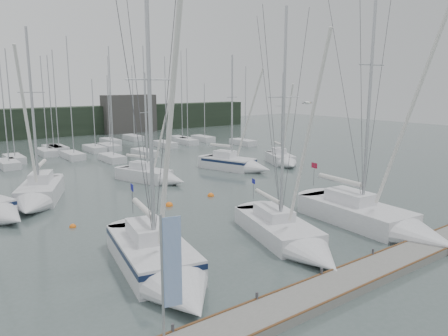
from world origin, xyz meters
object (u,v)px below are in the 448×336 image
object	(u,v)px
sailboat_near_left	(164,267)
sailboat_near_center	(294,240)
buoy_b	(211,196)
sailboat_mid_c	(156,177)
sailboat_near_right	(385,223)
buoy_c	(73,227)
dock_banner	(169,270)
buoy_a	(169,206)
sailboat_mid_e	(284,161)
sailboat_mid_d	(240,165)
sailboat_mid_b	(37,197)

from	to	relation	value
sailboat_near_left	sailboat_near_center	xyz separation A→B (m)	(7.87, -0.83, -0.16)
buoy_b	sailboat_mid_c	bearing A→B (deg)	99.43
sailboat_near_left	sailboat_near_right	bearing A→B (deg)	2.17
buoy_c	dock_banner	xyz separation A→B (m)	(-1.76, -15.70, 3.16)
buoy_a	sailboat_near_center	bearing A→B (deg)	-83.78
sailboat_mid_c	sailboat_mid_e	size ratio (longest dim) A/B	0.98
sailboat_mid_e	buoy_a	xyz separation A→B (m)	(-18.76, -6.77, -0.53)
sailboat_mid_e	sailboat_near_left	bearing A→B (deg)	-120.31
sailboat_near_left	sailboat_mid_c	bearing A→B (deg)	74.22
sailboat_near_center	sailboat_mid_d	xyz separation A→B (m)	(11.62, 19.32, 0.12)
sailboat_mid_e	buoy_b	xyz separation A→B (m)	(-14.54, -6.29, -0.53)
buoy_b	buoy_c	world-z (taller)	buoy_b
sailboat_mid_d	sailboat_mid_b	bearing A→B (deg)	165.15
sailboat_mid_b	buoy_c	world-z (taller)	sailboat_mid_b
sailboat_mid_c	sailboat_mid_d	distance (m)	9.90
dock_banner	sailboat_mid_c	bearing A→B (deg)	76.63
buoy_a	buoy_c	size ratio (longest dim) A/B	1.36
sailboat_mid_b	sailboat_mid_d	distance (m)	20.93
buoy_a	buoy_b	size ratio (longest dim) A/B	1.09
sailboat_mid_d	dock_banner	distance (m)	32.62
dock_banner	sailboat_mid_b	bearing A→B (deg)	100.42
sailboat_mid_c	buoy_a	size ratio (longest dim) A/B	17.94
sailboat_mid_d	dock_banner	size ratio (longest dim) A/B	2.76
sailboat_mid_b	dock_banner	xyz separation A→B (m)	(-1.27, -22.53, 2.52)
sailboat_mid_d	sailboat_mid_e	size ratio (longest dim) A/B	1.17
sailboat_mid_b	buoy_a	bearing A→B (deg)	-13.31
sailboat_mid_c	buoy_a	bearing A→B (deg)	-132.01
sailboat_near_center	sailboat_mid_c	bearing A→B (deg)	101.87
sailboat_near_left	sailboat_mid_d	size ratio (longest dim) A/B	1.22
sailboat_mid_d	sailboat_near_right	bearing A→B (deg)	-122.18
sailboat_mid_b	dock_banner	world-z (taller)	sailboat_mid_b
buoy_a	buoy_c	bearing A→B (deg)	-175.23
sailboat_mid_d	buoy_c	xyz separation A→B (m)	(-20.41, -8.09, -0.62)
dock_banner	buoy_b	bearing A→B (deg)	64.93
sailboat_near_right	sailboat_mid_d	xyz separation A→B (m)	(5.14, 20.80, 0.00)
sailboat_mid_d	buoy_a	world-z (taller)	sailboat_mid_d
sailboat_mid_c	sailboat_mid_b	bearing A→B (deg)	167.21
sailboat_mid_b	dock_banner	bearing A→B (deg)	-68.71
sailboat_near_left	buoy_c	bearing A→B (deg)	106.36
sailboat_mid_d	buoy_c	distance (m)	21.96
sailboat_near_right	buoy_b	world-z (taller)	sailboat_near_right
sailboat_mid_b	buoy_b	distance (m)	13.49
sailboat_near_right	dock_banner	size ratio (longest dim) A/B	3.72
buoy_a	sailboat_mid_b	bearing A→B (deg)	142.17
sailboat_mid_e	dock_banner	world-z (taller)	sailboat_mid_e
sailboat_mid_b	buoy_c	xyz separation A→B (m)	(0.48, -6.83, -0.65)
sailboat_near_left	sailboat_mid_c	xyz separation A→B (m)	(9.59, 18.76, -0.12)
sailboat_near_center	sailboat_mid_c	world-z (taller)	sailboat_near_center
sailboat_near_left	sailboat_mid_e	distance (m)	30.96
buoy_c	sailboat_near_left	bearing A→B (deg)	-84.95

